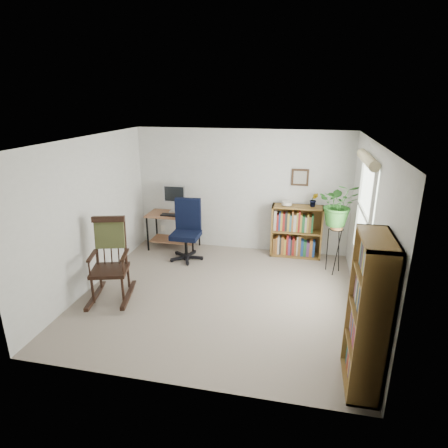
% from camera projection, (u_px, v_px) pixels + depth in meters
% --- Properties ---
extents(floor, '(4.20, 4.00, 0.00)m').
position_uv_depth(floor, '(219.00, 295.00, 5.90)').
color(floor, gray).
rests_on(floor, ground).
extents(ceiling, '(4.20, 4.00, 0.00)m').
position_uv_depth(ceiling, '(218.00, 140.00, 5.13)').
color(ceiling, silver).
rests_on(ceiling, ground).
extents(wall_back, '(4.20, 0.00, 2.40)m').
position_uv_depth(wall_back, '(241.00, 191.00, 7.37)').
color(wall_back, silver).
rests_on(wall_back, ground).
extents(wall_front, '(4.20, 0.00, 2.40)m').
position_uv_depth(wall_front, '(173.00, 287.00, 3.67)').
color(wall_front, silver).
rests_on(wall_front, ground).
extents(wall_left, '(0.00, 4.00, 2.40)m').
position_uv_depth(wall_left, '(90.00, 214.00, 5.93)').
color(wall_left, silver).
rests_on(wall_left, ground).
extents(wall_right, '(0.00, 4.00, 2.40)m').
position_uv_depth(wall_right, '(368.00, 233.00, 5.10)').
color(wall_right, silver).
rests_on(wall_right, ground).
extents(window, '(0.12, 1.20, 1.50)m').
position_uv_depth(window, '(364.00, 213.00, 5.32)').
color(window, white).
rests_on(window, wall_right).
extents(desk, '(1.02, 0.56, 0.74)m').
position_uv_depth(desk, '(174.00, 231.00, 7.62)').
color(desk, '#925F40').
rests_on(desk, floor).
extents(monitor, '(0.46, 0.16, 0.56)m').
position_uv_depth(monitor, '(175.00, 199.00, 7.54)').
color(monitor, '#B1B1B6').
rests_on(monitor, desk).
extents(keyboard, '(0.40, 0.15, 0.02)m').
position_uv_depth(keyboard, '(171.00, 215.00, 7.39)').
color(keyboard, black).
rests_on(keyboard, desk).
extents(office_chair, '(0.68, 0.68, 1.17)m').
position_uv_depth(office_chair, '(186.00, 231.00, 7.01)').
color(office_chair, black).
rests_on(office_chair, floor).
extents(rocking_chair, '(0.94, 1.24, 1.28)m').
position_uv_depth(rocking_chair, '(108.00, 260.00, 5.62)').
color(rocking_chair, black).
rests_on(rocking_chair, floor).
extents(low_bookshelf, '(0.96, 0.32, 1.01)m').
position_uv_depth(low_bookshelf, '(296.00, 231.00, 7.20)').
color(low_bookshelf, brown).
rests_on(low_bookshelf, floor).
extents(tall_bookshelf, '(0.32, 0.75, 1.71)m').
position_uv_depth(tall_bookshelf, '(368.00, 315.00, 3.82)').
color(tall_bookshelf, brown).
rests_on(tall_bookshelf, floor).
extents(plant_stand, '(0.33, 0.33, 0.95)m').
position_uv_depth(plant_stand, '(335.00, 247.00, 6.52)').
color(plant_stand, black).
rests_on(plant_stand, floor).
extents(spider_plant, '(1.69, 1.87, 1.47)m').
position_uv_depth(spider_plant, '(341.00, 183.00, 6.15)').
color(spider_plant, '#286021').
rests_on(spider_plant, plant_stand).
extents(potted_plant_small, '(0.13, 0.24, 0.11)m').
position_uv_depth(potted_plant_small, '(314.00, 204.00, 6.97)').
color(potted_plant_small, '#286021').
rests_on(potted_plant_small, low_bookshelf).
extents(framed_picture, '(0.32, 0.04, 0.32)m').
position_uv_depth(framed_picture, '(300.00, 177.00, 7.01)').
color(framed_picture, black).
rests_on(framed_picture, wall_back).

